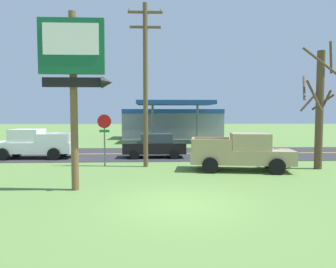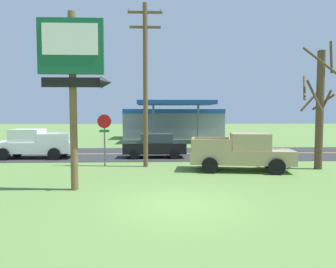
% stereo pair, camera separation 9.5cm
% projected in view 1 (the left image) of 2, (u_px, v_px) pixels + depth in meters
% --- Properties ---
extents(ground_plane, '(180.00, 180.00, 0.00)m').
position_uv_depth(ground_plane, '(179.00, 205.00, 9.86)').
color(ground_plane, '#5B7F3D').
extents(road_asphalt, '(140.00, 8.00, 0.02)m').
position_uv_depth(road_asphalt, '(165.00, 154.00, 22.82)').
color(road_asphalt, '#2B2B2D').
rests_on(road_asphalt, ground).
extents(road_centre_line, '(126.00, 0.20, 0.01)m').
position_uv_depth(road_centre_line, '(165.00, 153.00, 22.82)').
color(road_centre_line, gold).
rests_on(road_centre_line, road_asphalt).
extents(motel_sign, '(2.72, 0.54, 6.79)m').
position_uv_depth(motel_sign, '(74.00, 69.00, 11.42)').
color(motel_sign, brown).
rests_on(motel_sign, ground).
extents(stop_sign, '(0.80, 0.08, 2.95)m').
position_uv_depth(stop_sign, '(104.00, 131.00, 17.18)').
color(stop_sign, slate).
rests_on(stop_sign, ground).
extents(utility_pole, '(1.90, 0.26, 9.02)m').
position_uv_depth(utility_pole, '(145.00, 81.00, 16.86)').
color(utility_pole, brown).
rests_on(utility_pole, ground).
extents(bare_tree, '(2.05, 2.31, 6.68)m').
position_uv_depth(bare_tree, '(319.00, 107.00, 16.25)').
color(bare_tree, brown).
rests_on(bare_tree, ground).
extents(gas_station, '(12.00, 11.50, 4.40)m').
position_uv_depth(gas_station, '(172.00, 123.00, 38.14)').
color(gas_station, gray).
rests_on(gas_station, ground).
extents(pickup_tan_parked_on_lawn, '(5.44, 2.85, 1.96)m').
position_uv_depth(pickup_tan_parked_on_lawn, '(242.00, 152.00, 15.93)').
color(pickup_tan_parked_on_lawn, tan).
rests_on(pickup_tan_parked_on_lawn, ground).
extents(pickup_white_on_road, '(5.20, 2.24, 1.96)m').
position_uv_depth(pickup_white_on_road, '(33.00, 144.00, 20.39)').
color(pickup_white_on_road, silver).
rests_on(pickup_white_on_road, ground).
extents(car_black_near_lane, '(4.20, 2.00, 1.64)m').
position_uv_depth(car_black_near_lane, '(155.00, 145.00, 20.75)').
color(car_black_near_lane, black).
rests_on(car_black_near_lane, ground).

